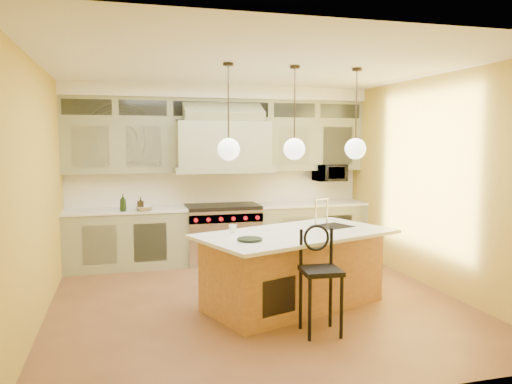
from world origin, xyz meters
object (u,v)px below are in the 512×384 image
object	(u,v)px
range	(223,233)
counter_stool	(320,273)
kitchen_island	(294,268)
microwave	(330,173)

from	to	relation	value
range	counter_stool	size ratio (longest dim) A/B	1.06
kitchen_island	range	bearing A→B (deg)	79.74
range	kitchen_island	distance (m)	2.43
counter_stool	microwave	world-z (taller)	microwave
range	kitchen_island	size ratio (longest dim) A/B	0.46
kitchen_island	counter_stool	size ratio (longest dim) A/B	2.32
microwave	range	bearing A→B (deg)	-176.88
kitchen_island	microwave	distance (m)	3.10
range	kitchen_island	bearing A→B (deg)	-80.38
range	kitchen_island	world-z (taller)	kitchen_island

